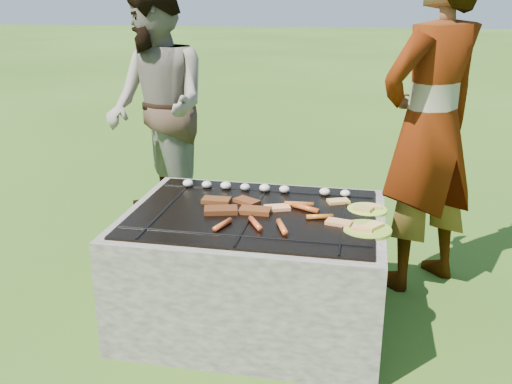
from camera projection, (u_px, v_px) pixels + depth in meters
lawn at (254, 317)px, 3.07m from camera, size 60.00×60.00×0.00m
fire_pit at (254, 270)px, 2.98m from camera, size 1.30×1.00×0.62m
mushrooms at (258, 188)px, 3.17m from camera, size 0.94×0.06×0.04m
pork_slabs at (233, 206)px, 2.91m from camera, size 0.38×0.29×0.02m
sausages at (282, 217)px, 2.77m from camera, size 0.54×0.43×0.03m
bread_on_grate at (314, 211)px, 2.87m from camera, size 0.46×0.40×0.02m
plate_far at (367, 209)px, 2.91m from camera, size 0.23×0.23×0.03m
plate_near at (367, 229)px, 2.66m from camera, size 0.27×0.27×0.03m
cook at (430, 127)px, 3.17m from camera, size 0.82×0.80×1.90m
bystander at (157, 109)px, 4.07m from camera, size 1.07×1.08×1.76m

